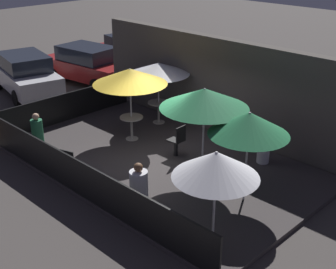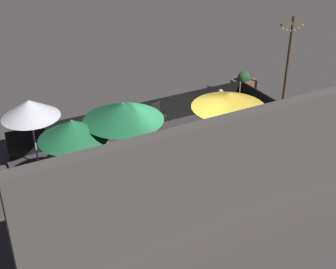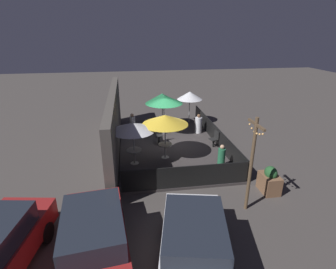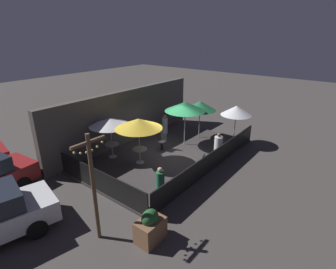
{
  "view_description": "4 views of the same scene",
  "coord_description": "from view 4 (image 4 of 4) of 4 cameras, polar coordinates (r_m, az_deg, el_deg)",
  "views": [
    {
      "loc": [
        8.48,
        -8.22,
        6.03
      ],
      "look_at": [
        0.63,
        -0.25,
        1.17
      ],
      "focal_mm": 50.0,
      "sensor_mm": 36.0,
      "label": 1
    },
    {
      "loc": [
        5.83,
        10.58,
        7.86
      ],
      "look_at": [
        -0.06,
        -0.41,
        0.96
      ],
      "focal_mm": 50.0,
      "sensor_mm": 36.0,
      "label": 2
    },
    {
      "loc": [
        -13.36,
        2.12,
        6.08
      ],
      "look_at": [
        -0.69,
        0.16,
        0.98
      ],
      "focal_mm": 28.0,
      "sensor_mm": 36.0,
      "label": 3
    },
    {
      "loc": [
        -9.75,
        -7.66,
        6.05
      ],
      "look_at": [
        0.25,
        0.2,
        1.07
      ],
      "focal_mm": 28.0,
      "sensor_mm": 36.0,
      "label": 4
    }
  ],
  "objects": [
    {
      "name": "patio_umbrella_3",
      "position": [
        15.36,
        7.0,
        6.25
      ],
      "size": [
        1.87,
        1.87,
        2.24
      ],
      "color": "#B2B2B7",
      "rests_on": "patio_deck"
    },
    {
      "name": "ground_plane",
      "position": [
        13.8,
        0.02,
        -4.64
      ],
      "size": [
        60.0,
        60.0,
        0.0
      ],
      "primitive_type": "plane",
      "color": "#423D3A"
    },
    {
      "name": "patron_2",
      "position": [
        16.23,
        -0.68,
        2.04
      ],
      "size": [
        0.4,
        0.4,
        1.24
      ],
      "rotation": [
        0.0,
        0.0,
        0.18
      ],
      "color": "silver",
      "rests_on": "patio_deck"
    },
    {
      "name": "dining_table_0",
      "position": [
        12.67,
        -6.16,
        -3.78
      ],
      "size": [
        0.71,
        0.71,
        0.74
      ],
      "color": "#9E998E",
      "rests_on": "patio_deck"
    },
    {
      "name": "dining_table_1",
      "position": [
        13.49,
        -12.08,
        -2.58
      ],
      "size": [
        0.73,
        0.73,
        0.73
      ],
      "color": "#9E998E",
      "rests_on": "patio_deck"
    },
    {
      "name": "patio_deck",
      "position": [
        13.77,
        0.02,
        -4.41
      ],
      "size": [
        8.9,
        5.41,
        0.12
      ],
      "color": "#383333",
      "rests_on": "ground_plane"
    },
    {
      "name": "patio_chair_0",
      "position": [
        11.78,
        7.11,
        -6.29
      ],
      "size": [
        0.5,
        0.5,
        0.91
      ],
      "rotation": [
        0.0,
        0.0,
        1.88
      ],
      "color": "black",
      "rests_on": "patio_deck"
    },
    {
      "name": "patio_umbrella_1",
      "position": [
        13.02,
        -12.52,
        2.68
      ],
      "size": [
        2.04,
        2.04,
        2.06
      ],
      "color": "#B2B2B7",
      "rests_on": "patio_deck"
    },
    {
      "name": "patron_0",
      "position": [
        13.68,
        10.9,
        -2.31
      ],
      "size": [
        0.48,
        0.48,
        1.2
      ],
      "rotation": [
        0.0,
        0.0,
        3.29
      ],
      "color": "silver",
      "rests_on": "patio_deck"
    },
    {
      "name": "patron_1",
      "position": [
        10.35,
        -1.71,
        -10.23
      ],
      "size": [
        0.48,
        0.48,
        1.14
      ],
      "rotation": [
        0.0,
        0.0,
        3.8
      ],
      "color": "#236642",
      "rests_on": "patio_deck"
    },
    {
      "name": "fence_front",
      "position": [
        12.24,
        9.91,
        -5.44
      ],
      "size": [
        8.7,
        0.05,
        0.95
      ],
      "color": "black",
      "rests_on": "patio_deck"
    },
    {
      "name": "building_wall",
      "position": [
        15.09,
        -8.81,
        3.77
      ],
      "size": [
        10.5,
        0.36,
        3.11
      ],
      "color": "#4C4742",
      "rests_on": "ground_plane"
    },
    {
      "name": "fence_side_left",
      "position": [
        10.82,
        -14.77,
        -9.7
      ],
      "size": [
        0.05,
        5.21,
        0.95
      ],
      "color": "black",
      "rests_on": "patio_deck"
    },
    {
      "name": "patio_chair_1",
      "position": [
        14.01,
        -1.21,
        -1.33
      ],
      "size": [
        0.42,
        0.42,
        0.95
      ],
      "rotation": [
        0.0,
        0.0,
        -3.09
      ],
      "color": "black",
      "rests_on": "patio_deck"
    },
    {
      "name": "patio_umbrella_2",
      "position": [
        15.07,
        14.65,
        5.09
      ],
      "size": [
        1.7,
        1.7,
        2.15
      ],
      "color": "#B2B2B7",
      "rests_on": "patio_deck"
    },
    {
      "name": "planter_box",
      "position": [
        8.5,
        -3.88,
        -19.5
      ],
      "size": [
        0.9,
        0.63,
        1.12
      ],
      "color": "brown",
      "rests_on": "ground_plane"
    },
    {
      "name": "patio_umbrella_4",
      "position": [
        14.2,
        3.76,
        6.11
      ],
      "size": [
        2.21,
        2.21,
        2.45
      ],
      "color": "#B2B2B7",
      "rests_on": "patio_deck"
    },
    {
      "name": "patio_umbrella_0",
      "position": [
        12.13,
        -6.43,
        2.39
      ],
      "size": [
        2.23,
        2.23,
        2.25
      ],
      "color": "#B2B2B7",
      "rests_on": "patio_deck"
    },
    {
      "name": "light_post",
      "position": [
        8.01,
        -16.0,
        -10.12
      ],
      "size": [
        1.1,
        0.12,
        3.51
      ],
      "color": "brown",
      "rests_on": "ground_plane"
    }
  ]
}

